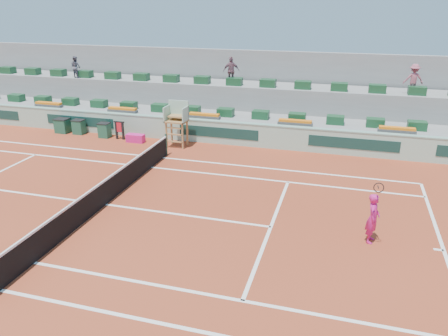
# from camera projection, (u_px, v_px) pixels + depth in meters

# --- Properties ---
(ground) EXTENTS (90.00, 90.00, 0.00)m
(ground) POSITION_uv_depth(u_px,v_px,m) (106.00, 205.00, 16.71)
(ground) COLOR maroon
(ground) RESTS_ON ground
(seating_tier_lower) EXTENTS (36.00, 4.00, 1.20)m
(seating_tier_lower) POSITION_uv_depth(u_px,v_px,m) (198.00, 120.00, 26.08)
(seating_tier_lower) COLOR gray
(seating_tier_lower) RESTS_ON ground
(seating_tier_upper) EXTENTS (36.00, 2.40, 2.60)m
(seating_tier_upper) POSITION_uv_depth(u_px,v_px,m) (206.00, 103.00, 27.26)
(seating_tier_upper) COLOR gray
(seating_tier_upper) RESTS_ON ground
(stadium_back_wall) EXTENTS (36.00, 0.40, 4.40)m
(stadium_back_wall) POSITION_uv_depth(u_px,v_px,m) (213.00, 84.00, 28.37)
(stadium_back_wall) COLOR gray
(stadium_back_wall) RESTS_ON ground
(player_bag) EXTENTS (0.99, 0.44, 0.44)m
(player_bag) POSITION_uv_depth(u_px,v_px,m) (136.00, 138.00, 23.93)
(player_bag) COLOR #D91C7C
(player_bag) RESTS_ON ground
(spectator_left) EXTENTS (0.79, 0.70, 1.36)m
(spectator_left) POSITION_uv_depth(u_px,v_px,m) (76.00, 67.00, 27.96)
(spectator_left) COLOR #51525F
(spectator_left) RESTS_ON seating_tier_upper
(spectator_mid) EXTENTS (1.03, 0.73, 1.62)m
(spectator_mid) POSITION_uv_depth(u_px,v_px,m) (231.00, 71.00, 25.63)
(spectator_mid) COLOR #7D5360
(spectator_mid) RESTS_ON seating_tier_upper
(spectator_right) EXTENTS (1.08, 0.71, 1.57)m
(spectator_right) POSITION_uv_depth(u_px,v_px,m) (413.00, 79.00, 23.18)
(spectator_right) COLOR #A15060
(spectator_right) RESTS_ON seating_tier_upper
(court_lines) EXTENTS (23.89, 11.09, 0.01)m
(court_lines) POSITION_uv_depth(u_px,v_px,m) (106.00, 204.00, 16.71)
(court_lines) COLOR white
(court_lines) RESTS_ON ground
(tennis_net) EXTENTS (0.10, 11.97, 1.10)m
(tennis_net) POSITION_uv_depth(u_px,v_px,m) (104.00, 192.00, 16.52)
(tennis_net) COLOR black
(tennis_net) RESTS_ON ground
(advertising_hoarding) EXTENTS (36.00, 0.34, 1.26)m
(advertising_hoarding) POSITION_uv_depth(u_px,v_px,m) (185.00, 129.00, 24.09)
(advertising_hoarding) COLOR #9DC6AE
(advertising_hoarding) RESTS_ON ground
(umpire_chair) EXTENTS (1.10, 0.90, 2.40)m
(umpire_chair) POSITION_uv_depth(u_px,v_px,m) (177.00, 118.00, 22.87)
(umpire_chair) COLOR #9C6E3B
(umpire_chair) RESTS_ON ground
(seat_row_lower) EXTENTS (32.90, 0.60, 0.44)m
(seat_row_lower) POSITION_uv_depth(u_px,v_px,m) (192.00, 110.00, 24.97)
(seat_row_lower) COLOR #174525
(seat_row_lower) RESTS_ON seating_tier_lower
(seat_row_upper) EXTENTS (32.90, 0.60, 0.44)m
(seat_row_upper) POSITION_uv_depth(u_px,v_px,m) (202.00, 80.00, 26.17)
(seat_row_upper) COLOR #174525
(seat_row_upper) RESTS_ON seating_tier_upper
(flower_planters) EXTENTS (26.80, 0.36, 0.28)m
(flower_planters) POSITION_uv_depth(u_px,v_px,m) (162.00, 113.00, 24.67)
(flower_planters) COLOR #4C4C4C
(flower_planters) RESTS_ON seating_tier_lower
(drink_cooler_a) EXTENTS (0.63, 0.54, 0.84)m
(drink_cooler_a) POSITION_uv_depth(u_px,v_px,m) (104.00, 130.00, 24.68)
(drink_cooler_a) COLOR #1A4F39
(drink_cooler_a) RESTS_ON ground
(drink_cooler_b) EXTENTS (0.66, 0.57, 0.84)m
(drink_cooler_b) POSITION_uv_depth(u_px,v_px,m) (79.00, 127.00, 25.32)
(drink_cooler_b) COLOR #1A4F39
(drink_cooler_b) RESTS_ON ground
(drink_cooler_c) EXTENTS (0.78, 0.68, 0.84)m
(drink_cooler_c) POSITION_uv_depth(u_px,v_px,m) (62.00, 126.00, 25.57)
(drink_cooler_c) COLOR #1A4F39
(drink_cooler_c) RESTS_ON ground
(towel_rack) EXTENTS (0.63, 0.10, 1.03)m
(towel_rack) POSITION_uv_depth(u_px,v_px,m) (120.00, 129.00, 24.27)
(towel_rack) COLOR black
(towel_rack) RESTS_ON ground
(tennis_player) EXTENTS (0.49, 0.89, 2.28)m
(tennis_player) POSITION_uv_depth(u_px,v_px,m) (373.00, 218.00, 13.88)
(tennis_player) COLOR #D91C7C
(tennis_player) RESTS_ON ground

